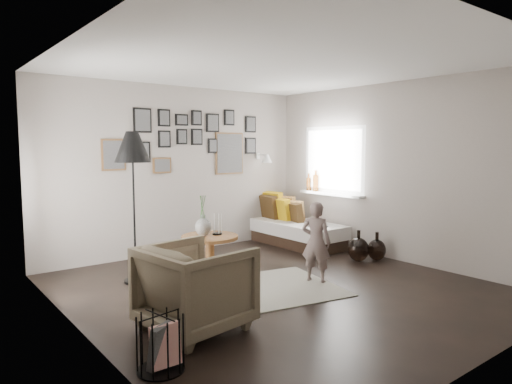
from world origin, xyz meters
TOP-DOWN VIEW (x-y plane):
  - ground at (0.00, 0.00)m, footprint 4.80×4.80m
  - wall_back at (0.00, 2.40)m, footprint 4.50×0.00m
  - wall_front at (0.00, -2.40)m, footprint 4.50×0.00m
  - wall_left at (-2.25, 0.00)m, footprint 0.00×4.80m
  - wall_right at (2.25, 0.00)m, footprint 0.00×4.80m
  - ceiling at (0.00, 0.00)m, footprint 4.80×4.80m
  - door_left at (-2.23, 1.20)m, footprint 0.00×2.14m
  - window_right at (2.18, 1.34)m, footprint 0.15×1.32m
  - gallery_wall at (0.29, 2.38)m, footprint 2.74×0.03m
  - wall_sconce at (1.55, 2.13)m, footprint 0.18×0.36m
  - rug at (-0.30, 0.08)m, footprint 2.16×1.71m
  - pedestal_table at (-0.45, 0.81)m, footprint 0.71×0.71m
  - vase at (-0.53, 0.83)m, footprint 0.20×0.20m
  - candles at (-0.34, 0.81)m, footprint 0.12×0.12m
  - daybed at (1.78, 1.68)m, footprint 0.77×1.82m
  - magazine_on_daybed at (1.73, 1.05)m, footprint 0.24×0.29m
  - armchair at (-1.40, -0.46)m, footprint 0.98×0.96m
  - armchair_cushion at (-1.37, -0.41)m, footprint 0.39×0.40m
  - floor_lamp at (-1.24, 1.26)m, footprint 0.43×0.43m
  - magazine_basket at (-2.00, -0.97)m, footprint 0.39×0.39m
  - demijohn_large at (1.73, 0.23)m, footprint 0.31×0.31m
  - demijohn_small at (2.00, 0.11)m, footprint 0.27×0.27m
  - child at (0.52, -0.10)m, footprint 0.38×0.44m

SIDE VIEW (x-z plane):
  - ground at x=0.00m, z-range 0.00..0.00m
  - rug at x=-0.30m, z-range 0.00..0.01m
  - demijohn_small at x=2.00m, z-range -0.05..0.37m
  - demijohn_large at x=1.73m, z-range -0.05..0.41m
  - magazine_basket at x=-2.00m, z-range 0.00..0.42m
  - pedestal_table at x=-0.45m, z-range -0.02..0.54m
  - daybed at x=1.78m, z-range -0.15..0.71m
  - armchair at x=-1.40m, z-range 0.00..0.79m
  - magazine_on_daybed at x=1.73m, z-range 0.40..0.41m
  - armchair_cushion at x=-1.37m, z-range 0.40..0.56m
  - child at x=0.52m, z-range 0.00..1.00m
  - candles at x=-0.34m, z-range 0.55..0.82m
  - vase at x=-0.53m, z-range 0.46..0.97m
  - window_right at x=2.18m, z-range 0.28..1.58m
  - door_left at x=-2.23m, z-range -0.02..2.12m
  - wall_back at x=0.00m, z-range -0.95..3.55m
  - wall_front at x=0.00m, z-range -0.95..3.55m
  - wall_left at x=-2.25m, z-range -1.10..3.70m
  - wall_right at x=2.25m, z-range -1.10..3.70m
  - wall_sconce at x=1.55m, z-range 1.38..1.54m
  - floor_lamp at x=-1.24m, z-range 0.67..2.52m
  - gallery_wall at x=0.29m, z-range 1.20..2.28m
  - ceiling at x=0.00m, z-range 2.60..2.60m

